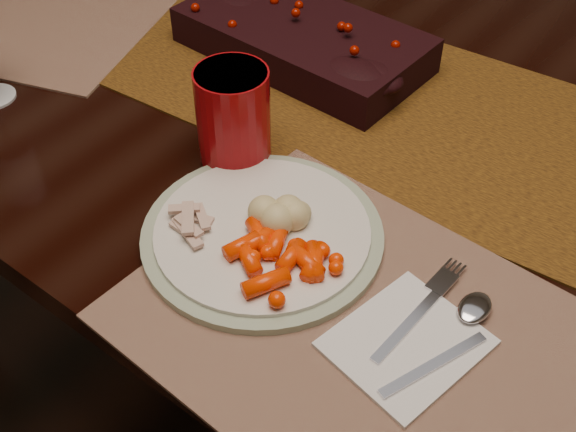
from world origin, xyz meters
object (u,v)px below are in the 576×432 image
Objects in this scene: dining_table at (398,305)px; mashed_potatoes at (282,205)px; dinner_plate at (262,233)px; red_cup at (233,116)px; centerpiece at (303,34)px; turkey_shreds at (192,220)px; napkin at (406,343)px; placemat_main at (369,333)px; baby_carrots at (267,255)px.

mashed_potatoes is at bearing -98.65° from dining_table.
red_cup is (-0.12, 0.10, 0.06)m from dinner_plate.
turkey_shreds is (0.13, -0.39, -0.01)m from centerpiece.
dining_table is 24.03× the size of turkey_shreds.
mashed_potatoes is (0.21, -0.32, 0.00)m from centerpiece.
dining_table is at bearing 80.76° from dinner_plate.
napkin is 0.36m from red_cup.
mashed_potatoes is at bearing 175.41° from napkin.
centerpiece is at bearing 107.22° from red_cup.
dining_table is at bearing 71.41° from turkey_shreds.
dinner_plate reaches higher than dining_table.
napkin is at bearing -20.60° from red_cup.
placemat_main is 0.17m from dinner_plate.
placemat_main is at bearing 1.52° from turkey_shreds.
napkin is (0.04, 0.01, 0.00)m from placemat_main.
mashed_potatoes is (0.01, 0.03, 0.03)m from dinner_plate.
placemat_main is 3.87× the size of red_cup.
centerpiece is 3.19× the size of baby_carrots.
baby_carrots reaches higher than napkin.
napkin is (0.17, 0.01, -0.02)m from baby_carrots.
red_cup reaches higher than centerpiece.
centerpiece is 0.26m from red_cup.
baby_carrots is 1.49× the size of mashed_potatoes.
red_cup is at bearing 152.36° from mashed_potatoes.
baby_carrots is (0.24, -0.38, -0.01)m from centerpiece.
turkey_shreds is at bearing -135.79° from mashed_potatoes.
mashed_potatoes reaches higher than dinner_plate.
dining_table is 0.49m from centerpiece.
dinner_plate is at bearing 33.48° from turkey_shreds.
baby_carrots is at bearing -92.02° from dining_table.
turkey_shreds is at bearing -175.74° from baby_carrots.
dinner_plate is 0.08m from turkey_shreds.
placemat_main is 1.76× the size of dinner_plate.
napkin is (0.20, -0.06, -0.03)m from mashed_potatoes.
dinner_plate is 0.16m from red_cup.
dinner_plate is 1.93× the size of napkin.
mashed_potatoes reaches higher than placemat_main.
dinner_plate is at bearing -60.03° from centerpiece.
red_cup is at bearing 141.88° from dinner_plate.
placemat_main is at bearing -21.94° from mashed_potatoes.
napkin reaches higher than placemat_main.
centerpiece is at bearing 169.25° from dining_table.
centerpiece reaches higher than mashed_potatoes.
red_cup reaches higher than baby_carrots.
red_cup is (0.08, -0.25, 0.03)m from centerpiece.
dining_table is 0.53m from napkin.
placemat_main is 0.18m from mashed_potatoes.
placemat_main is 3.40× the size of napkin.
baby_carrots reaches higher than placemat_main.
baby_carrots is (0.04, -0.04, 0.02)m from dinner_plate.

